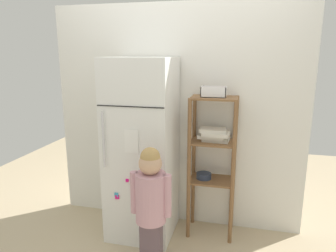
% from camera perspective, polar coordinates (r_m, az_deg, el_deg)
% --- Properties ---
extents(ground_plane, '(6.00, 6.00, 0.00)m').
position_cam_1_polar(ground_plane, '(3.19, -0.01, -19.41)').
color(ground_plane, tan).
extents(kitchen_wall_back, '(2.50, 0.03, 2.19)m').
position_cam_1_polar(kitchen_wall_back, '(3.08, 1.48, 1.50)').
color(kitchen_wall_back, silver).
rests_on(kitchen_wall_back, ground).
extents(refrigerator, '(0.60, 0.61, 1.69)m').
position_cam_1_polar(refrigerator, '(2.92, -4.82, -4.29)').
color(refrigerator, white).
rests_on(refrigerator, ground).
extents(child_standing, '(0.33, 0.25, 1.03)m').
position_cam_1_polar(child_standing, '(2.49, -3.19, -12.98)').
color(child_standing, '#5E4B53').
rests_on(child_standing, ground).
extents(pantry_shelf_unit, '(0.43, 0.31, 1.35)m').
position_cam_1_polar(pantry_shelf_unit, '(2.92, 8.19, -4.63)').
color(pantry_shelf_unit, brown).
rests_on(pantry_shelf_unit, ground).
extents(fruit_bin, '(0.22, 0.15, 0.09)m').
position_cam_1_polar(fruit_bin, '(2.80, 8.72, 6.05)').
color(fruit_bin, white).
rests_on(fruit_bin, pantry_shelf_unit).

